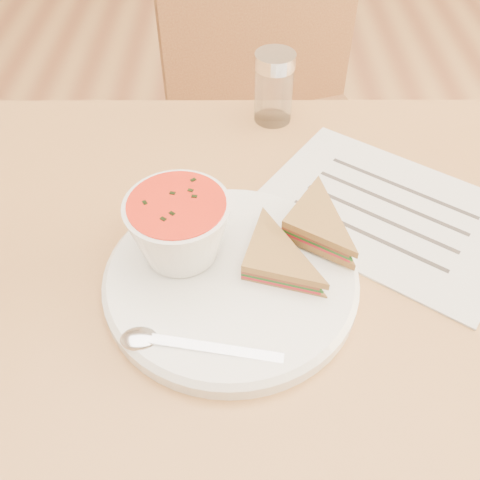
{
  "coord_description": "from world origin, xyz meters",
  "views": [
    {
      "loc": [
        -0.04,
        -0.39,
        1.22
      ],
      "look_at": [
        -0.03,
        -0.0,
        0.8
      ],
      "focal_mm": 40.0,
      "sensor_mm": 36.0,
      "label": 1
    }
  ],
  "objects_px": {
    "dining_table": "(261,414)",
    "chair_far": "(289,154)",
    "condiment_shaker": "(274,88)",
    "plate": "(231,279)",
    "soup_bowl": "(180,231)"
  },
  "relations": [
    {
      "from": "condiment_shaker",
      "to": "chair_far",
      "type": "bearing_deg",
      "value": 76.04
    },
    {
      "from": "dining_table",
      "to": "chair_far",
      "type": "relative_size",
      "value": 1.01
    },
    {
      "from": "chair_far",
      "to": "dining_table",
      "type": "bearing_deg",
      "value": 63.57
    },
    {
      "from": "dining_table",
      "to": "condiment_shaker",
      "type": "distance_m",
      "value": 0.52
    },
    {
      "from": "dining_table",
      "to": "chair_far",
      "type": "xyz_separation_m",
      "value": [
        0.07,
        0.54,
        0.12
      ]
    },
    {
      "from": "chair_far",
      "to": "soup_bowl",
      "type": "xyz_separation_m",
      "value": [
        -0.17,
        -0.53,
        0.31
      ]
    },
    {
      "from": "dining_table",
      "to": "condiment_shaker",
      "type": "relative_size",
      "value": 9.48
    },
    {
      "from": "soup_bowl",
      "to": "condiment_shaker",
      "type": "bearing_deg",
      "value": 68.45
    },
    {
      "from": "dining_table",
      "to": "condiment_shaker",
      "type": "height_order",
      "value": "condiment_shaker"
    },
    {
      "from": "chair_far",
      "to": "condiment_shaker",
      "type": "xyz_separation_m",
      "value": [
        -0.06,
        -0.24,
        0.31
      ]
    },
    {
      "from": "plate",
      "to": "condiment_shaker",
      "type": "relative_size",
      "value": 2.65
    },
    {
      "from": "plate",
      "to": "condiment_shaker",
      "type": "xyz_separation_m",
      "value": [
        0.06,
        0.32,
        0.04
      ]
    },
    {
      "from": "dining_table",
      "to": "condiment_shaker",
      "type": "xyz_separation_m",
      "value": [
        0.02,
        0.3,
        0.43
      ]
    },
    {
      "from": "dining_table",
      "to": "soup_bowl",
      "type": "height_order",
      "value": "soup_bowl"
    },
    {
      "from": "dining_table",
      "to": "soup_bowl",
      "type": "xyz_separation_m",
      "value": [
        -0.1,
        0.01,
        0.43
      ]
    }
  ]
}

